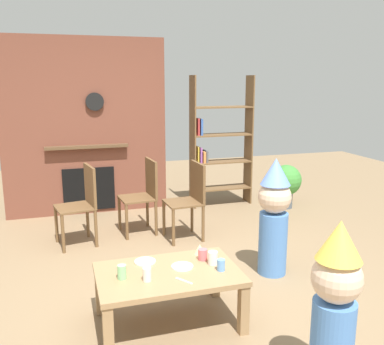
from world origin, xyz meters
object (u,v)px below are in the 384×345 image
object	(u,v)px
child_with_cone_hat	(335,303)
paper_plate_rear	(145,261)
paper_plate_front	(182,267)
paper_cup_near_right	(147,274)
paper_cup_center	(213,258)
dining_chair_middle	(144,192)
birthday_cake_slice	(200,249)
coffee_table	(168,279)
potted_plant_tall	(286,182)
child_in_pink	(274,214)
paper_cup_far_left	(122,272)
dining_chair_left	(83,200)
dining_chair_right	(190,196)
paper_cup_near_left	(203,255)
paper_cup_far_right	(221,265)
bookshelf	(217,147)

from	to	relation	value
child_with_cone_hat	paper_plate_rear	bearing A→B (deg)	-1.09
paper_plate_front	paper_plate_rear	xyz separation A→B (m)	(-0.26, 0.18, 0.00)
paper_cup_near_right	paper_cup_center	size ratio (longest dim) A/B	0.97
paper_plate_front	paper_plate_rear	bearing A→B (deg)	145.50
dining_chair_middle	birthday_cake_slice	bearing A→B (deg)	88.05
paper_cup_near_right	paper_plate_rear	xyz separation A→B (m)	(0.05, 0.32, -0.04)
coffee_table	potted_plant_tall	world-z (taller)	potted_plant_tall
child_in_pink	dining_chair_middle	xyz separation A→B (m)	(-0.96, 1.49, -0.09)
paper_cup_near_right	birthday_cake_slice	distance (m)	0.62
paper_cup_far_left	dining_chair_middle	xyz separation A→B (m)	(0.56, 2.06, 0.03)
birthday_cake_slice	paper_cup_center	bearing A→B (deg)	-81.09
dining_chair_left	child_in_pink	bearing A→B (deg)	130.98
child_with_cone_hat	child_in_pink	xyz separation A→B (m)	(0.41, 1.53, 0.03)
dining_chair_right	child_with_cone_hat	bearing A→B (deg)	87.86
birthday_cake_slice	dining_chair_middle	world-z (taller)	dining_chair_middle
paper_cup_near_right	potted_plant_tall	bearing A→B (deg)	44.94
potted_plant_tall	paper_cup_near_right	bearing A→B (deg)	-135.06
coffee_table	potted_plant_tall	size ratio (longest dim) A/B	1.68
paper_cup_near_left	paper_cup_far_right	distance (m)	0.24
paper_cup_near_left	paper_plate_front	bearing A→B (deg)	-155.90
coffee_table	paper_cup_center	world-z (taller)	paper_cup_center
paper_cup_center	bookshelf	bearing A→B (deg)	69.11
coffee_table	dining_chair_right	xyz separation A→B (m)	(0.69, 1.69, 0.15)
coffee_table	paper_cup_far_right	xyz separation A→B (m)	(0.39, -0.10, 0.11)
bookshelf	child_with_cone_hat	xyz separation A→B (m)	(-0.70, -3.88, -0.30)
paper_cup_far_right	paper_cup_far_left	bearing A→B (deg)	173.56
bookshelf	paper_cup_far_left	xyz separation A→B (m)	(-1.81, -2.92, -0.39)
paper_cup_far_right	dining_chair_right	world-z (taller)	dining_chair_right
child_in_pink	bookshelf	bearing A→B (deg)	-122.52
paper_cup_far_left	dining_chair_middle	distance (m)	2.14
paper_cup_far_right	child_in_pink	distance (m)	1.03
paper_cup_near_right	paper_plate_front	size ratio (longest dim) A/B	0.59
dining_chair_right	potted_plant_tall	xyz separation A→B (m)	(1.68, 0.75, -0.13)
paper_cup_far_left	paper_plate_front	bearing A→B (deg)	6.94
paper_plate_rear	paper_cup_center	bearing A→B (deg)	-20.80
paper_cup_near_right	paper_cup_far_left	size ratio (longest dim) A/B	0.94
child_in_pink	potted_plant_tall	world-z (taller)	child_in_pink
paper_cup_near_right	paper_plate_rear	bearing A→B (deg)	81.68
bookshelf	paper_cup_center	size ratio (longest dim) A/B	18.52
child_with_cone_hat	child_in_pink	bearing A→B (deg)	-52.99
dining_chair_right	paper_cup_near_left	bearing A→B (deg)	72.89
paper_plate_rear	dining_chair_left	bearing A→B (deg)	103.09
paper_plate_front	potted_plant_tall	bearing A→B (deg)	46.91
paper_cup_near_right	dining_chair_right	world-z (taller)	dining_chair_right
coffee_table	dining_chair_left	xyz separation A→B (m)	(-0.52, 1.88, 0.15)
paper_cup_near_left	child_with_cone_hat	world-z (taller)	child_with_cone_hat
dining_chair_middle	paper_cup_far_right	bearing A→B (deg)	88.91
paper_cup_center	paper_cup_far_right	size ratio (longest dim) A/B	1.16
potted_plant_tall	dining_chair_left	bearing A→B (deg)	-168.97
child_in_pink	potted_plant_tall	xyz separation A→B (m)	(1.20, 1.89, -0.21)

